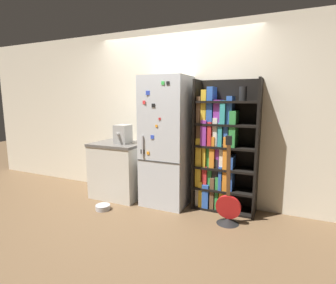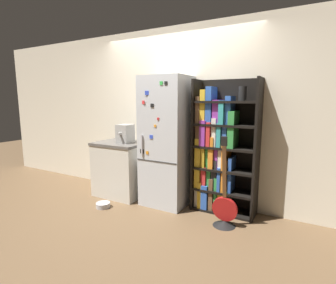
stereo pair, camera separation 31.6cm
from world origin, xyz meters
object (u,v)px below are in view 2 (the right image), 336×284
(pet_bowl, at_px, (103,205))
(bookshelf, at_px, (219,152))
(refrigerator, at_px, (167,142))
(espresso_machine, at_px, (125,134))
(guitar, at_px, (224,213))

(pet_bowl, bearing_deg, bookshelf, 26.70)
(refrigerator, xyz_separation_m, bookshelf, (0.75, 0.13, -0.10))
(pet_bowl, bearing_deg, refrigerator, 40.33)
(bookshelf, distance_m, pet_bowl, 1.81)
(bookshelf, distance_m, espresso_machine, 1.49)
(bookshelf, relative_size, espresso_machine, 6.25)
(guitar, height_order, pet_bowl, guitar)
(refrigerator, height_order, bookshelf, refrigerator)
(refrigerator, relative_size, bookshelf, 1.03)
(espresso_machine, bearing_deg, guitar, -8.22)
(refrigerator, relative_size, pet_bowl, 9.18)
(guitar, distance_m, pet_bowl, 1.72)
(bookshelf, relative_size, pet_bowl, 8.90)
(guitar, bearing_deg, bookshelf, 118.33)
(espresso_machine, xyz_separation_m, pet_bowl, (0.01, -0.55, -0.97))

